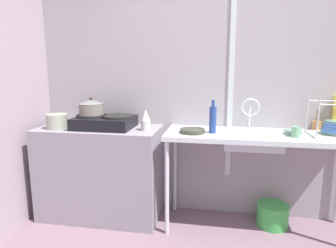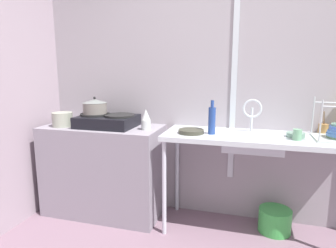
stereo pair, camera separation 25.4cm
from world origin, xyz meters
name	(u,v)px [view 1 (the left image)]	position (x,y,z in m)	size (l,w,h in m)	color
wall_back	(239,79)	(0.00, 1.65, 1.30)	(4.61, 0.10, 2.61)	#9C949B
wall_metal_strip	(232,65)	(-0.07, 1.59, 1.43)	(0.05, 0.01, 2.08)	silver
counter_concrete	(101,172)	(-1.26, 1.33, 0.43)	(1.12, 0.53, 0.86)	gray
counter_sink	(259,142)	(0.17, 1.33, 0.79)	(1.58, 0.53, 0.86)	silver
stove	(105,122)	(-1.20, 1.33, 0.92)	(0.53, 0.40, 0.12)	black
pot_on_left_burner	(91,107)	(-1.32, 1.33, 1.05)	(0.23, 0.23, 0.16)	slate
pot_beside_stove	(57,121)	(-1.61, 1.23, 0.93)	(0.19, 0.19, 0.13)	#999E8C
percolator	(146,120)	(-0.80, 1.30, 0.95)	(0.08, 0.08, 0.19)	#BBC1BF
sink_basin	(252,141)	(0.11, 1.32, 0.80)	(0.47, 0.31, 0.12)	silver
faucet	(250,109)	(0.10, 1.45, 1.05)	(0.16, 0.09, 0.29)	silver
frying_pan	(192,131)	(-0.39, 1.27, 0.88)	(0.21, 0.21, 0.03)	#39392D
dish_rack	(334,129)	(0.75, 1.35, 0.92)	(0.36, 0.30, 0.31)	#B2B8BC
cup_by_rack	(296,132)	(0.43, 1.25, 0.91)	(0.07, 0.07, 0.08)	#6AA079
small_bowl_on_drainboard	(293,132)	(0.44, 1.36, 0.88)	(0.14, 0.14, 0.04)	slate
bottle_by_sink	(213,119)	(-0.22, 1.29, 0.98)	(0.06, 0.06, 0.28)	navy
utensil_jar	(316,126)	(0.67, 1.54, 0.91)	(0.08, 0.08, 0.19)	#A0723E
bucket_on_floor	(272,215)	(0.34, 1.40, 0.10)	(0.27, 0.27, 0.20)	green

